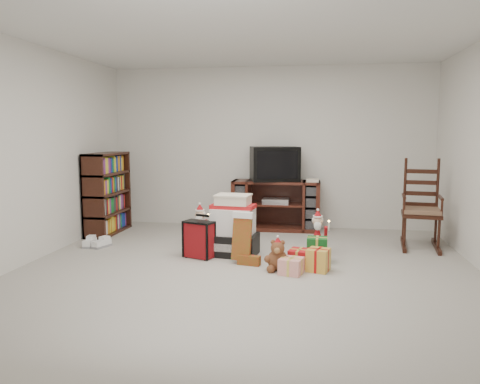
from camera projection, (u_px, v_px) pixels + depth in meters
name	position (u px, v px, depth m)	size (l,w,h in m)	color
room	(246.00, 155.00, 4.89)	(5.01, 5.01, 2.51)	#AFAAA0
tv_stand	(276.00, 205.00, 7.17)	(1.33, 0.48, 0.76)	#421B13
bookshelf	(108.00, 195.00, 6.91)	(0.32, 0.97, 1.19)	#33150E
rocking_chair	(420.00, 216.00, 6.10)	(0.58, 0.85, 1.20)	#33150E
gift_pile	(233.00, 229.00, 5.68)	(0.62, 0.48, 0.73)	black
red_suitcase	(199.00, 239.00, 5.56)	(0.38, 0.28, 0.52)	maroon
stocking	(242.00, 238.00, 5.31)	(0.28, 0.12, 0.60)	#0C7118
teddy_bear	(278.00, 257.00, 5.05)	(0.22, 0.20, 0.33)	brown
santa_figurine	(317.00, 237.00, 5.73)	(0.27, 0.26, 0.55)	#A01116
mrs_claus_figurine	(200.00, 230.00, 6.09)	(0.28, 0.26, 0.57)	#A01116
sneaker_pair	(96.00, 243.00, 6.11)	(0.34, 0.29, 0.10)	white
gift_cluster	(307.00, 258.00, 5.13)	(0.50, 0.77, 0.23)	red
crt_television	(274.00, 164.00, 7.09)	(0.81, 0.67, 0.52)	black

